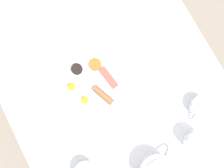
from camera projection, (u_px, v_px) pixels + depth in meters
The scene contains 8 objects.
ground_plane at pixel (112, 106), 2.00m from camera, with size 8.00×8.00×0.00m, color gray.
table at pixel (112, 88), 1.31m from camera, with size 0.84×1.17×0.78m.
breakfast_plate at pixel (90, 83), 1.23m from camera, with size 0.29×0.29×0.04m.
teacup_with_saucer_left at pixel (200, 107), 1.19m from camera, with size 0.15×0.15×0.07m.
water_glass_tall at pixel (196, 141), 1.15m from camera, with size 0.08×0.08×0.10m.
napkin_folded at pixel (30, 40), 1.26m from camera, with size 0.13×0.16×0.01m.
fork_by_plate at pixel (154, 88), 1.23m from camera, with size 0.17×0.03×0.00m.
spoon_for_tea at pixel (223, 168), 1.18m from camera, with size 0.16×0.07×0.00m.
Camera 1 is at (0.10, 0.19, 1.99)m, focal length 50.00 mm.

